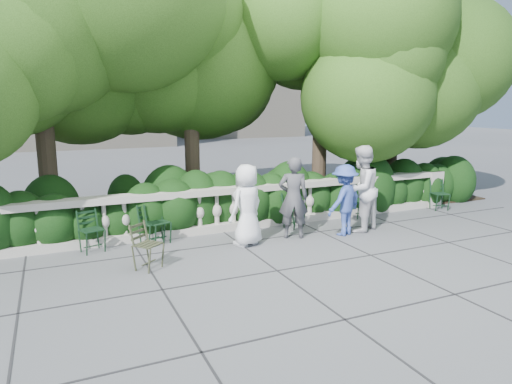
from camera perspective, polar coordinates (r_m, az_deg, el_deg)
name	(u,v)px	position (r m, az deg, el deg)	size (l,w,h in m)	color
ground	(277,251)	(9.06, 2.62, -7.32)	(90.00, 90.00, 0.00)	#4D4E54
balustrade	(242,208)	(10.51, -1.80, -2.00)	(12.00, 0.44, 1.00)	#9E998E
shrub_hedge	(224,217)	(11.71, -4.04, -3.12)	(15.00, 2.60, 1.70)	black
tree_canopy	(245,58)	(11.85, -1.40, 16.37)	(15.04, 6.52, 6.78)	#3F3023
chair_a	(96,254)	(9.39, -19.35, -7.28)	(0.44, 0.48, 0.84)	black
chair_b	(157,245)	(9.59, -12.31, -6.54)	(0.44, 0.48, 0.84)	black
chair_c	(163,245)	(9.59, -11.57, -6.50)	(0.44, 0.48, 0.84)	black
chair_d	(299,228)	(10.68, 5.35, -4.52)	(0.44, 0.48, 0.84)	black
chair_e	(364,219)	(11.77, 13.37, -3.32)	(0.44, 0.48, 0.84)	black
chair_f	(441,211)	(13.31, 22.17, -2.20)	(0.44, 0.48, 0.84)	black
chair_weathered	(156,270)	(8.21, -12.44, -9.54)	(0.44, 0.48, 0.84)	black
person_businessman	(247,205)	(9.21, -1.14, -1.64)	(0.81, 0.53, 1.66)	white
person_woman_grey	(293,198)	(9.73, 4.69, -0.72)	(0.64, 0.42, 1.76)	#434348
person_casual_man	(361,189)	(10.49, 13.00, 0.40)	(0.94, 0.74, 1.94)	silver
person_older_blue	(344,200)	(10.12, 10.99, -0.99)	(1.01, 0.58, 1.56)	#344D9E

